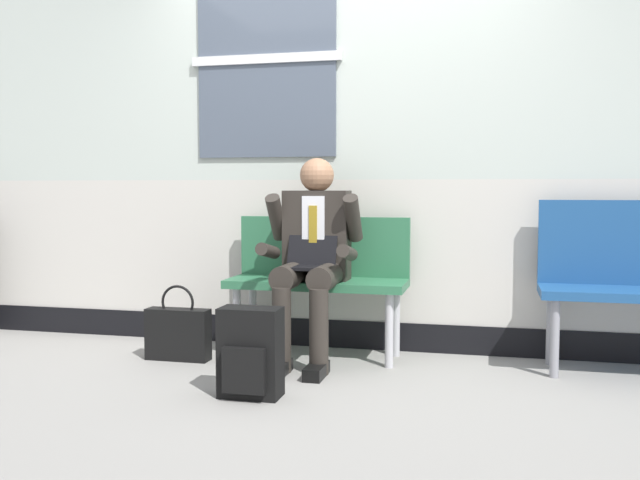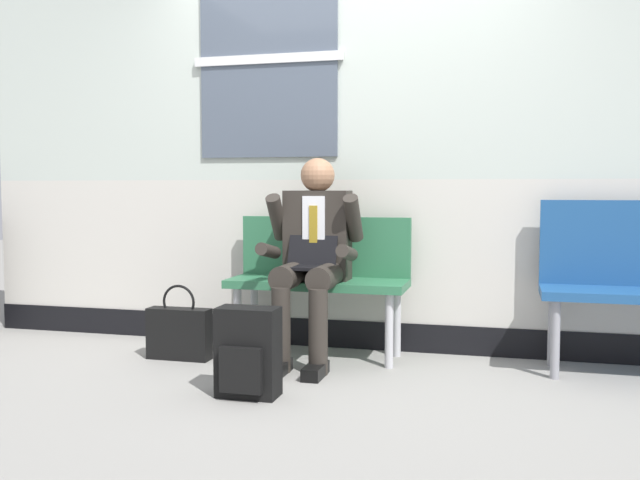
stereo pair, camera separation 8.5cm
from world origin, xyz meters
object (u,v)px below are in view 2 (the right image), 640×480
object	(u,v)px
handbag	(179,332)
person_seated	(312,253)
bench_with_person	(321,273)
backpack	(248,353)

from	to	relation	value
handbag	person_seated	bearing A→B (deg)	10.10
person_seated	handbag	size ratio (longest dim) A/B	2.67
bench_with_person	handbag	distance (m)	0.95
bench_with_person	person_seated	size ratio (longest dim) A/B	0.89
person_seated	backpack	bearing A→B (deg)	-98.99
bench_with_person	handbag	world-z (taller)	bench_with_person
backpack	person_seated	bearing A→B (deg)	81.01
bench_with_person	handbag	xyz separation A→B (m)	(-0.81, -0.34, -0.35)
bench_with_person	backpack	bearing A→B (deg)	-97.21
bench_with_person	backpack	world-z (taller)	bench_with_person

